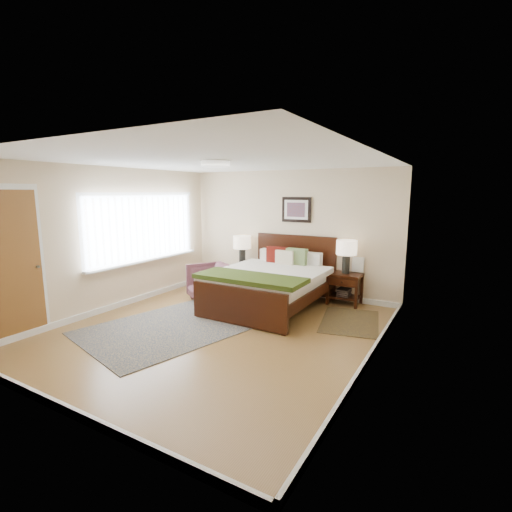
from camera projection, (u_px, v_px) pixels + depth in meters
name	position (u px, v px, depth m)	size (l,w,h in m)	color
floor	(219.00, 330.00, 5.62)	(5.00, 5.00, 0.00)	brown
back_wall	(289.00, 233.00, 7.54)	(4.50, 0.04, 2.50)	beige
front_wall	(51.00, 286.00, 3.27)	(4.50, 0.04, 2.50)	beige
left_wall	(113.00, 239.00, 6.51)	(0.04, 5.00, 2.50)	beige
right_wall	(375.00, 263.00, 4.30)	(0.04, 5.00, 2.50)	beige
ceiling	(215.00, 161.00, 5.19)	(4.50, 5.00, 0.02)	white
window	(145.00, 229.00, 7.06)	(0.11, 2.72, 1.32)	silver
door	(8.00, 266.00, 5.04)	(0.06, 1.00, 2.18)	silver
ceil_fixture	(215.00, 163.00, 5.20)	(0.44, 0.44, 0.08)	white
bed	(271.00, 278.00, 6.65)	(1.82, 2.22, 1.19)	black
wall_art	(296.00, 210.00, 7.35)	(0.62, 0.05, 0.50)	black
nightstand_left	(242.00, 270.00, 7.96)	(0.45, 0.40, 0.53)	black
nightstand_right	(345.00, 285.00, 6.86)	(0.59, 0.44, 0.58)	black
lamp_left	(242.00, 244.00, 7.88)	(0.37, 0.37, 0.61)	black
lamp_right	(346.00, 250.00, 6.76)	(0.37, 0.37, 0.61)	black
armchair	(211.00, 283.00, 7.11)	(0.75, 0.77, 0.70)	brown
rug_persian	(174.00, 326.00, 5.75)	(1.88, 2.65, 0.01)	#0B1D3A
rug_navy	(350.00, 321.00, 5.98)	(0.88, 1.32, 0.01)	black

